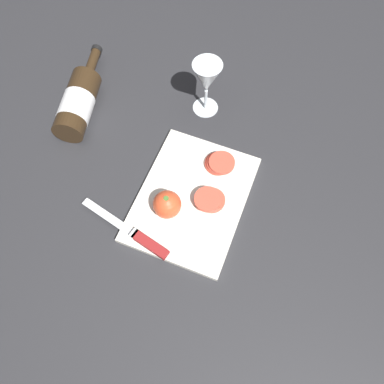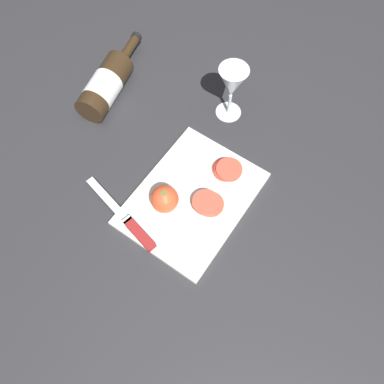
% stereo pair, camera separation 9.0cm
% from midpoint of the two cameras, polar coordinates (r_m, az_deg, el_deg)
% --- Properties ---
extents(ground_plane, '(3.00, 3.00, 0.00)m').
position_cam_midpoint_polar(ground_plane, '(0.96, -0.46, 1.43)').
color(ground_plane, '#28282B').
extents(cutting_board, '(0.34, 0.26, 0.01)m').
position_cam_midpoint_polar(cutting_board, '(0.94, -2.75, -1.28)').
color(cutting_board, silver).
rests_on(cutting_board, ground_plane).
extents(wine_bottle, '(0.32, 0.13, 0.08)m').
position_cam_midpoint_polar(wine_bottle, '(1.11, -19.22, 12.61)').
color(wine_bottle, '#332314').
rests_on(wine_bottle, ground_plane).
extents(wine_glass, '(0.08, 0.08, 0.17)m').
position_cam_midpoint_polar(wine_glass, '(1.01, -0.39, 16.53)').
color(wine_glass, silver).
rests_on(wine_glass, ground_plane).
extents(whole_tomato, '(0.07, 0.07, 0.07)m').
position_cam_midpoint_polar(whole_tomato, '(0.89, -6.72, -2.19)').
color(whole_tomato, '#DB4C28').
rests_on(whole_tomato, cutting_board).
extents(knife, '(0.08, 0.25, 0.01)m').
position_cam_midpoint_polar(knife, '(0.90, -10.47, -7.42)').
color(knife, silver).
rests_on(knife, cutting_board).
extents(tomato_slice_stack_near, '(0.07, 0.08, 0.03)m').
position_cam_midpoint_polar(tomato_slice_stack_near, '(0.96, 1.56, 4.14)').
color(tomato_slice_stack_near, '#DB4C38').
rests_on(tomato_slice_stack_near, cutting_board).
extents(tomato_slice_stack_far, '(0.08, 0.07, 0.03)m').
position_cam_midpoint_polar(tomato_slice_stack_far, '(0.91, -0.09, -1.47)').
color(tomato_slice_stack_far, '#DB4C38').
rests_on(tomato_slice_stack_far, cutting_board).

